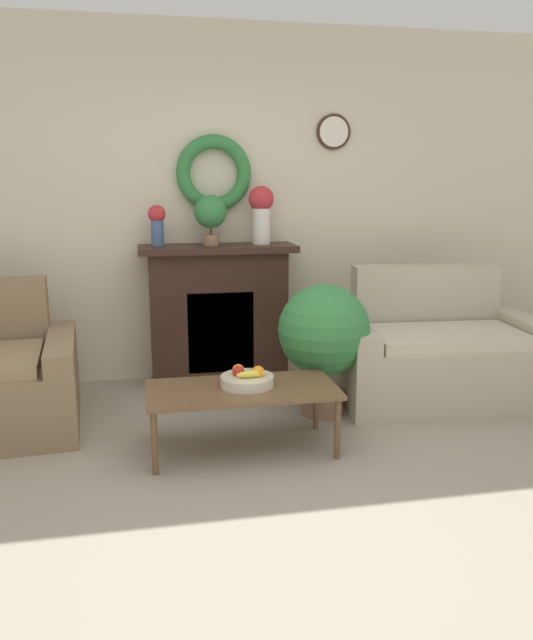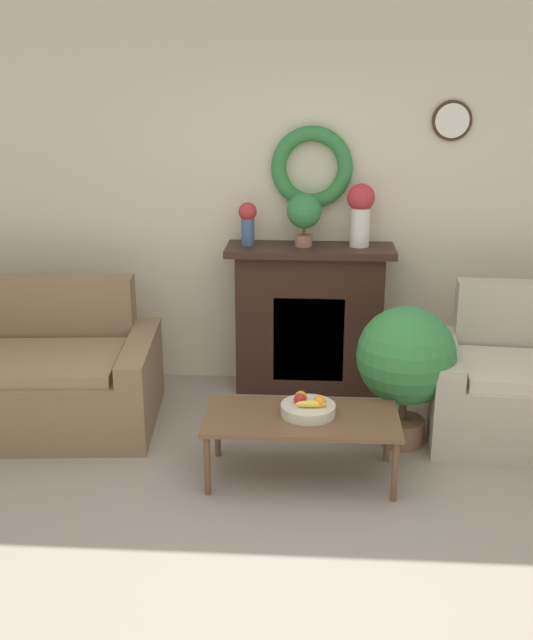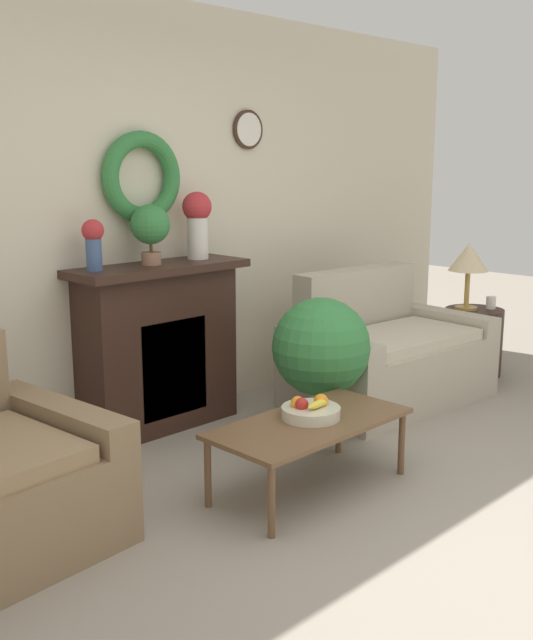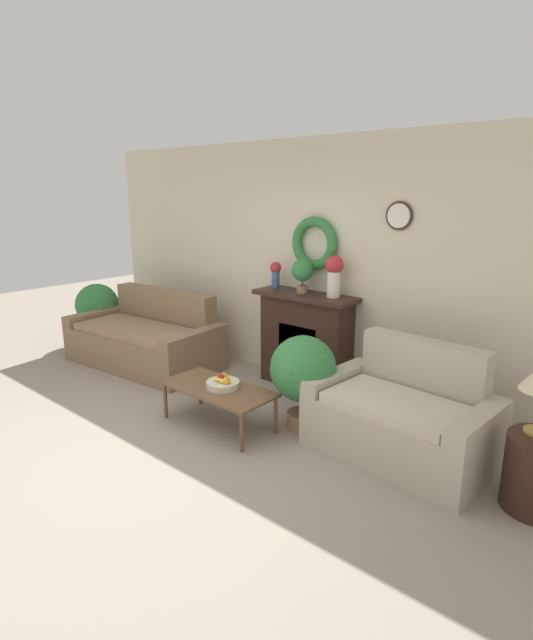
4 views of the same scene
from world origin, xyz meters
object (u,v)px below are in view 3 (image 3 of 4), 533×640
(coffee_table, at_px, (310,427))
(potted_plant_floor_by_loveseat, at_px, (321,351))
(table_lamp, at_px, (469,259))
(vase_on_mantel_left, at_px, (93,241))
(mug, at_px, (491,303))
(vase_on_mantel_right, at_px, (197,220))
(potted_plant_on_mantel, at_px, (150,227))
(fruit_bowl, at_px, (311,410))
(fireplace, at_px, (159,346))
(loveseat_right, at_px, (385,357))
(side_table_by_loveseat, at_px, (473,341))

(coffee_table, bearing_deg, potted_plant_floor_by_loveseat, 37.11)
(table_lamp, relative_size, vase_on_mantel_left, 1.77)
(vase_on_mantel_left, bearing_deg, mug, -15.49)
(table_lamp, height_order, vase_on_mantel_right, vase_on_mantel_right)
(table_lamp, height_order, potted_plant_floor_by_loveseat, table_lamp)
(table_lamp, relative_size, mug, 5.44)
(vase_on_mantel_left, relative_size, potted_plant_on_mantel, 0.81)
(potted_plant_on_mantel, bearing_deg, fruit_bowl, -87.46)
(fireplace, xyz_separation_m, vase_on_mantel_right, (0.34, 0.01, 0.78))
(fireplace, xyz_separation_m, coffee_table, (-0.03, -1.32, -0.19))
(fireplace, bearing_deg, mug, -17.78)
(potted_plant_on_mantel, bearing_deg, loveseat_right, -23.21)
(vase_on_mantel_left, distance_m, vase_on_mantel_right, 0.79)
(side_table_by_loveseat, xyz_separation_m, potted_plant_on_mantel, (-2.61, 0.76, 1.04))
(mug, relative_size, vase_on_mantel_left, 0.33)
(coffee_table, bearing_deg, loveseat_right, 22.75)
(fireplace, distance_m, mug, 2.80)
(table_lamp, bearing_deg, side_table_by_loveseat, -38.66)
(potted_plant_on_mantel, distance_m, potted_plant_floor_by_loveseat, 1.29)
(coffee_table, xyz_separation_m, side_table_by_loveseat, (2.59, 0.55, -0.08))
(vase_on_mantel_left, bearing_deg, potted_plant_on_mantel, -2.91)
(mug, bearing_deg, vase_on_mantel_right, 159.69)
(coffee_table, distance_m, mug, 2.74)
(side_table_by_loveseat, xyz_separation_m, table_lamp, (-0.06, 0.05, 0.67))
(mug, bearing_deg, fruit_bowl, -170.66)
(coffee_table, distance_m, vase_on_mantel_left, 1.66)
(loveseat_right, distance_m, vase_on_mantel_right, 1.68)
(vase_on_mantel_left, height_order, potted_plant_floor_by_loveseat, vase_on_mantel_left)
(mug, height_order, vase_on_mantel_right, vase_on_mantel_right)
(fireplace, height_order, loveseat_right, fireplace)
(coffee_table, bearing_deg, side_table_by_loveseat, 11.93)
(coffee_table, distance_m, potted_plant_on_mantel, 1.62)
(mug, height_order, potted_plant_on_mantel, potted_plant_on_mantel)
(loveseat_right, bearing_deg, table_lamp, 1.41)
(fireplace, bearing_deg, potted_plant_on_mantel, -162.95)
(coffee_table, height_order, table_lamp, table_lamp)
(coffee_table, xyz_separation_m, potted_plant_on_mantel, (-0.02, 1.31, 0.96))
(vase_on_mantel_left, relative_size, potted_plant_floor_by_loveseat, 0.34)
(loveseat_right, xyz_separation_m, vase_on_mantel_left, (-1.94, 0.68, 0.93))
(fireplace, distance_m, potted_plant_on_mantel, 0.76)
(side_table_by_loveseat, relative_size, vase_on_mantel_left, 1.79)
(loveseat_right, relative_size, potted_plant_on_mantel, 4.06)
(side_table_by_loveseat, bearing_deg, mug, -37.87)
(coffee_table, xyz_separation_m, mug, (2.69, 0.47, 0.24))
(vase_on_mantel_right, bearing_deg, side_table_by_loveseat, -19.34)
(mug, bearing_deg, fireplace, 162.22)
(table_lamp, xyz_separation_m, potted_plant_floor_by_loveseat, (-1.91, -0.12, -0.39))
(potted_plant_on_mantel, bearing_deg, coffee_table, -89.07)
(coffee_table, relative_size, mug, 11.22)
(loveseat_right, relative_size, potted_plant_floor_by_loveseat, 1.70)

